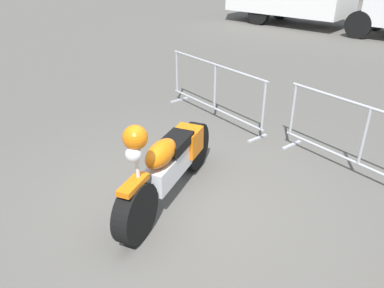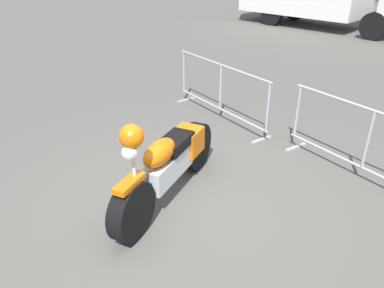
# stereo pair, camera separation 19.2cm
# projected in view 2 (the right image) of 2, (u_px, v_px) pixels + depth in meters

# --- Properties ---
(ground_plane) EXTENTS (120.00, 120.00, 0.00)m
(ground_plane) POSITION_uv_depth(u_px,v_px,m) (184.00, 208.00, 4.75)
(ground_plane) COLOR #54514C
(motorcycle) EXTENTS (1.17, 2.26, 1.35)m
(motorcycle) POSITION_uv_depth(u_px,v_px,m) (168.00, 163.00, 4.73)
(motorcycle) COLOR black
(motorcycle) RESTS_ON ground
(crowd_barrier_near) EXTENTS (2.55, 0.66, 1.07)m
(crowd_barrier_near) POSITION_uv_depth(u_px,v_px,m) (220.00, 91.00, 7.00)
(crowd_barrier_near) COLOR #9EA0A5
(crowd_barrier_near) RESTS_ON ground
(crowd_barrier_far) EXTENTS (2.55, 0.66, 1.07)m
(crowd_barrier_far) POSITION_uv_depth(u_px,v_px,m) (367.00, 145.00, 5.08)
(crowd_barrier_far) COLOR #9EA0A5
(crowd_barrier_far) RESTS_ON ground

